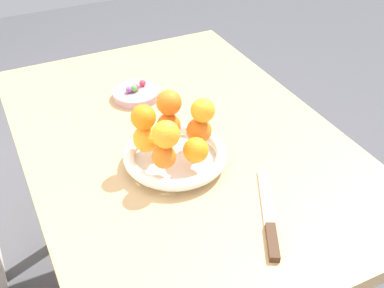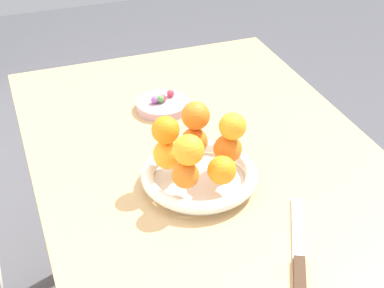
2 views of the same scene
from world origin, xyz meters
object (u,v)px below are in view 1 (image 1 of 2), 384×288
Objects in this scene: candy_ball_1 at (134,89)px; candy_ball_4 at (142,83)px; candy_ball_0 at (136,88)px; knife at (269,219)px; orange_7 at (166,134)px; candy_ball_3 at (129,90)px; fruit_bowl at (175,156)px; candy_ball_2 at (133,89)px; orange_8 at (143,117)px; orange_2 at (199,130)px; orange_4 at (146,138)px; candy_dish at (136,94)px; orange_3 at (169,125)px; orange_0 at (164,156)px; orange_1 at (196,150)px; orange_5 at (203,110)px; orange_6 at (169,103)px; dining_table at (180,163)px.

candy_ball_4 is (0.02, -0.03, -0.00)m from candy_ball_1.
knife is (-0.57, -0.07, -0.03)m from candy_ball_0.
candy_ball_3 is (0.36, -0.04, -0.09)m from orange_7.
candy_ball_2 is at bearing -2.78° from fruit_bowl.
candy_ball_3 is (0.29, -0.06, -0.10)m from orange_8.
orange_2 is 0.25× the size of knife.
fruit_bowl is 3.87× the size of orange_4.
orange_3 is (-0.26, 0.01, 0.06)m from candy_dish.
orange_0 is at bearing 133.49° from fruit_bowl.
candy_ball_4 is (0.39, -0.02, -0.04)m from orange_1.
orange_8 is (0.07, 0.02, 0.01)m from orange_7.
orange_5 is 0.12m from orange_7.
orange_1 is at bearing -175.09° from orange_6.
fruit_bowl is at bearing 177.22° from candy_ball_2.
orange_0 is 0.12m from orange_2.
candy_ball_3 is (0.36, -0.05, -0.04)m from orange_0.
orange_8 is 0.31m from candy_ball_3.
orange_3 is (0.11, 0.01, -0.00)m from orange_1.
orange_4 is 3.36× the size of candy_ball_4.
candy_dish is 0.02m from candy_ball_0.
orange_3 is (0.05, 0.05, -0.00)m from orange_2.
dining_table is 0.25m from candy_ball_1.
orange_2 reaches higher than orange_0.
candy_ball_1 is at bearing 118.90° from candy_ball_0.
orange_7 is (-0.00, -0.01, 0.06)m from orange_0.
candy_dish is 2.43× the size of orange_0.
candy_dish is 2.36× the size of orange_5.
candy_ball_2 is at bearing 10.15° from dining_table.
orange_1 is at bearing 169.14° from dining_table.
orange_1 is at bearing 19.19° from knife.
orange_7 is (-0.04, 0.04, 0.10)m from fruit_bowl.
orange_7 reaches higher than dining_table.
candy_ball_2 is (-0.00, 0.01, -0.00)m from candy_ball_0.
fruit_bowl is at bearing 97.49° from orange_2.
candy_ball_0 is 0.96× the size of candy_ball_1.
orange_8 is at bearing 164.06° from candy_dish.
orange_4 reaches higher than candy_ball_2.
orange_3 is 0.28m from candy_ball_4.
candy_ball_1 is (-0.00, 0.01, 0.02)m from candy_dish.
orange_7 is (0.01, 0.06, 0.06)m from orange_1.
orange_3 reaches higher than candy_ball_2.
orange_8 reaches higher than orange_3.
orange_2 reaches higher than knife.
candy_ball_1 is (0.37, 0.01, -0.04)m from orange_1.
orange_8 is at bearing 164.01° from candy_ball_0.
candy_ball_1 is 1.07× the size of candy_ball_4.
orange_6 is 3.24× the size of candy_ball_3.
orange_8 is (0.03, 0.06, 0.11)m from fruit_bowl.
fruit_bowl reaches higher than candy_ball_2.
orange_4 reaches higher than orange_0.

